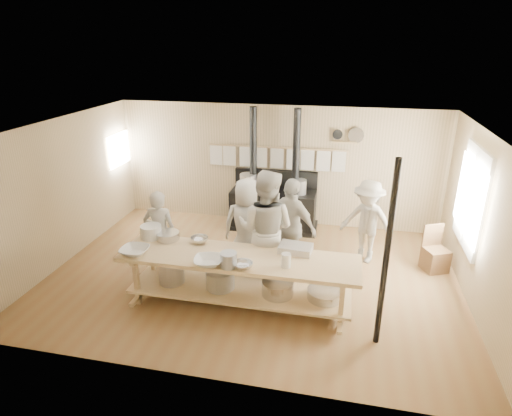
# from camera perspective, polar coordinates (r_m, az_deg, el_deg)

# --- Properties ---
(ground) EXTENTS (7.00, 7.00, 0.00)m
(ground) POSITION_cam_1_polar(r_m,az_deg,el_deg) (7.60, -0.54, -8.98)
(ground) COLOR brown
(ground) RESTS_ON ground
(room_shell) EXTENTS (7.00, 7.00, 7.00)m
(room_shell) POSITION_cam_1_polar(r_m,az_deg,el_deg) (6.91, -0.58, 2.67)
(room_shell) COLOR tan
(room_shell) RESTS_ON ground
(window_right) EXTENTS (0.09, 1.50, 1.65)m
(window_right) POSITION_cam_1_polar(r_m,az_deg,el_deg) (7.64, 26.83, 1.15)
(window_right) COLOR beige
(window_right) RESTS_ON ground
(left_opening) EXTENTS (0.00, 0.90, 0.90)m
(left_opening) POSITION_cam_1_polar(r_m,az_deg,el_deg) (9.97, -17.79, 7.45)
(left_opening) COLOR white
(left_opening) RESTS_ON ground
(stove) EXTENTS (1.90, 0.75, 2.60)m
(stove) POSITION_cam_1_polar(r_m,az_deg,el_deg) (9.25, 2.30, 0.39)
(stove) COLOR black
(stove) RESTS_ON ground
(towel_rail) EXTENTS (3.00, 0.04, 0.47)m
(towel_rail) POSITION_cam_1_polar(r_m,az_deg,el_deg) (9.19, 2.74, 6.99)
(towel_rail) COLOR tan
(towel_rail) RESTS_ON ground
(back_wall_shelf) EXTENTS (0.63, 0.14, 0.32)m
(back_wall_shelf) POSITION_cam_1_polar(r_m,az_deg,el_deg) (9.00, 12.18, 9.20)
(back_wall_shelf) COLOR tan
(back_wall_shelf) RESTS_ON ground
(prep_table) EXTENTS (3.60, 0.90, 0.85)m
(prep_table) POSITION_cam_1_polar(r_m,az_deg,el_deg) (6.59, -2.37, -8.98)
(prep_table) COLOR tan
(prep_table) RESTS_ON ground
(support_post) EXTENTS (0.08, 0.08, 2.60)m
(support_post) POSITION_cam_1_polar(r_m,az_deg,el_deg) (5.68, 16.98, -6.34)
(support_post) COLOR black
(support_post) RESTS_ON ground
(cook_far_left) EXTENTS (0.61, 0.45, 1.54)m
(cook_far_left) POSITION_cam_1_polar(r_m,az_deg,el_deg) (7.52, -12.65, -3.30)
(cook_far_left) COLOR #A29D90
(cook_far_left) RESTS_ON ground
(cook_left) EXTENTS (1.08, 0.90, 2.00)m
(cook_left) POSITION_cam_1_polar(r_m,az_deg,el_deg) (6.93, 1.32, -2.86)
(cook_left) COLOR #A29D90
(cook_left) RESTS_ON ground
(cook_center) EXTENTS (0.85, 0.56, 1.71)m
(cook_center) POSITION_cam_1_polar(r_m,az_deg,el_deg) (7.40, -1.22, -2.42)
(cook_center) COLOR #A29D90
(cook_center) RESTS_ON ground
(cook_right) EXTENTS (1.08, 0.86, 1.72)m
(cook_right) POSITION_cam_1_polar(r_m,az_deg,el_deg) (7.39, 4.74, -2.49)
(cook_right) COLOR #A29D90
(cook_right) RESTS_ON ground
(cook_by_window) EXTENTS (1.17, 0.97, 1.57)m
(cook_by_window) POSITION_cam_1_polar(r_m,az_deg,el_deg) (8.00, 14.58, -1.79)
(cook_by_window) COLOR #A29D90
(cook_by_window) RESTS_ON ground
(chair) EXTENTS (0.50, 0.50, 0.82)m
(chair) POSITION_cam_1_polar(r_m,az_deg,el_deg) (8.31, 22.73, -6.08)
(chair) COLOR #513920
(chair) RESTS_ON ground
(bowl_white_a) EXTENTS (0.42, 0.42, 0.10)m
(bowl_white_a) POSITION_cam_1_polar(r_m,az_deg,el_deg) (6.71, -15.88, -5.52)
(bowl_white_a) COLOR white
(bowl_white_a) RESTS_ON prep_table
(bowl_steel_a) EXTENTS (0.38, 0.38, 0.09)m
(bowl_steel_a) POSITION_cam_1_polar(r_m,az_deg,el_deg) (6.88, -7.55, -4.21)
(bowl_steel_a) COLOR silver
(bowl_steel_a) RESTS_ON prep_table
(bowl_white_b) EXTENTS (0.49, 0.49, 0.10)m
(bowl_white_b) POSITION_cam_1_polar(r_m,az_deg,el_deg) (6.21, -6.38, -7.08)
(bowl_white_b) COLOR white
(bowl_white_b) RESTS_ON prep_table
(bowl_steel_b) EXTENTS (0.40, 0.40, 0.09)m
(bowl_steel_b) POSITION_cam_1_polar(r_m,az_deg,el_deg) (6.09, -1.77, -7.66)
(bowl_steel_b) COLOR silver
(bowl_steel_b) RESTS_ON prep_table
(roasting_pan) EXTENTS (0.52, 0.37, 0.11)m
(roasting_pan) POSITION_cam_1_polar(r_m,az_deg,el_deg) (6.55, 5.31, -5.39)
(roasting_pan) COLOR #B2B2B7
(roasting_pan) RESTS_ON prep_table
(mixing_bowl_large) EXTENTS (0.45, 0.45, 0.12)m
(mixing_bowl_large) POSITION_cam_1_polar(r_m,az_deg,el_deg) (7.06, -11.67, -3.64)
(mixing_bowl_large) COLOR silver
(mixing_bowl_large) RESTS_ON prep_table
(bucket_galv) EXTENTS (0.26, 0.26, 0.22)m
(bucket_galv) POSITION_cam_1_polar(r_m,az_deg,el_deg) (6.10, -3.69, -6.91)
(bucket_galv) COLOR gray
(bucket_galv) RESTS_ON prep_table
(deep_bowl_enamel) EXTENTS (0.40, 0.40, 0.21)m
(deep_bowl_enamel) POSITION_cam_1_polar(r_m,az_deg,el_deg) (7.16, -13.81, -3.07)
(deep_bowl_enamel) COLOR white
(deep_bowl_enamel) RESTS_ON prep_table
(pitcher) EXTENTS (0.16, 0.16, 0.21)m
(pitcher) POSITION_cam_1_polar(r_m,az_deg,el_deg) (6.10, 4.03, -6.98)
(pitcher) COLOR white
(pitcher) RESTS_ON prep_table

